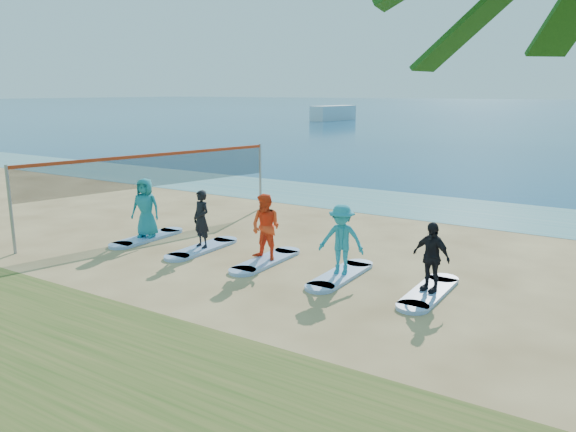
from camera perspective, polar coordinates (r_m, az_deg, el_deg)
The scene contains 14 objects.
ground at distance 13.46m, azimuth -0.30°, elevation -6.75°, with size 600.00×600.00×0.00m, color tan.
shallow_water at distance 22.70m, azimuth 14.22°, elevation 0.91°, with size 600.00×600.00×0.00m, color teal.
volleyball_net at distance 18.87m, azimuth -13.39°, elevation 4.48°, with size 2.35×8.80×2.50m.
boat_offshore_a at distance 87.48m, azimuth 4.61°, elevation 9.66°, with size 2.54×8.53×2.21m, color silver.
surfboard_0 at distance 17.79m, azimuth -14.10°, elevation -2.15°, with size 0.70×2.20×0.09m, color #8CA9D9.
student_0 at distance 17.58m, azimuth -14.27°, elevation 0.83°, with size 0.88×0.57×1.80m, color teal.
surfboard_1 at distance 16.29m, azimuth -8.69°, elevation -3.27°, with size 0.70×2.20×0.09m, color #8CA9D9.
student_1 at distance 16.07m, azimuth -8.79°, elevation -0.30°, with size 0.60×0.39×1.64m, color black.
surfboard_2 at distance 14.97m, azimuth -2.24°, elevation -4.56°, with size 0.70×2.20×0.09m, color #8CA9D9.
student_2 at distance 14.72m, azimuth -2.27°, elevation -1.14°, with size 0.85×0.66×1.75m, color #F8411A.
surfboard_3 at distance 13.88m, azimuth 5.37°, elevation -6.01°, with size 0.70×2.20×0.09m, color #8CA9D9.
student_3 at distance 13.62m, azimuth 5.45°, elevation -2.39°, with size 1.11×0.64×1.72m, color teal.
surfboard_4 at distance 13.08m, azimuth 14.13°, elevation -7.53°, with size 0.70×2.20×0.09m, color #8CA9D9.
student_4 at distance 12.82m, azimuth 14.33°, elevation -4.03°, with size 0.92×0.38×1.57m, color black.
Camera 1 is at (6.89, -10.67, 4.47)m, focal length 35.00 mm.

